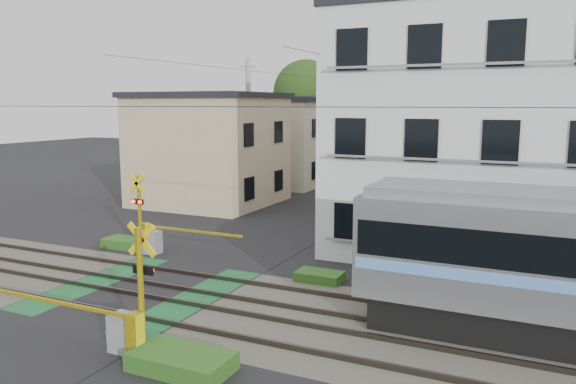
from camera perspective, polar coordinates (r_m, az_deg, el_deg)
The scene contains 11 objects.
ground at distance 18.10m, azimuth -14.59°, elevation -9.65°, with size 120.00×120.00×0.00m, color black.
track_bed at distance 18.09m, azimuth -14.60°, elevation -9.54°, with size 120.00×120.00×0.14m.
crossing_signal_near at distance 13.67m, azimuth -16.09°, elevation -12.76°, with size 4.74×0.65×3.09m.
crossing_signal_far at distance 22.22m, azimuth -13.83°, elevation -4.25°, with size 4.74×0.65×3.09m.
apartment_block at distance 22.80m, azimuth 18.56°, elevation 5.91°, with size 10.20×8.36×9.30m.
houses_row at distance 40.60m, azimuth 9.51°, elevation 5.40°, with size 22.07×31.35×6.80m.
tree_hill at distance 62.46m, azimuth 15.36°, elevation 8.68°, with size 40.00×13.54×11.65m.
catenary at distance 14.26m, azimuth 3.85°, elevation 0.90°, with size 60.00×5.04×7.00m.
utility_poles at distance 38.16m, azimuth 6.46°, elevation 6.50°, with size 7.90×42.00×8.00m.
pedestrian at distance 44.43m, azimuth 9.83°, elevation 2.52°, with size 0.58×0.38×1.60m, color black.
weed_patches at distance 16.96m, azimuth -10.15°, elevation -10.13°, with size 10.25×8.80×0.40m.
Camera 1 is at (11.08, -13.14, 5.69)m, focal length 35.00 mm.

